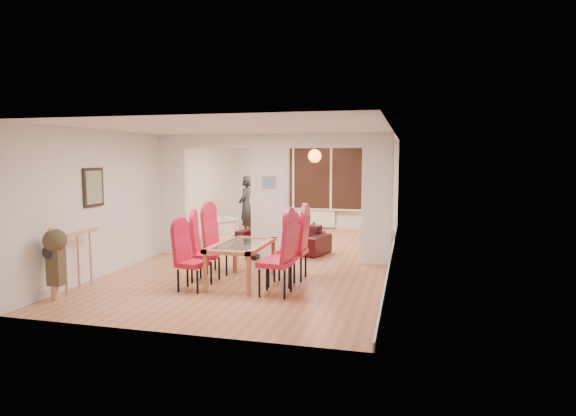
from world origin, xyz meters
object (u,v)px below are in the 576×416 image
at_px(dining_table, 242,263).
at_px(dining_chair_lc, 220,242).
at_px(dining_chair_la, 192,259).
at_px(dining_chair_ra, 275,257).
at_px(sofa, 283,238).
at_px(television, 376,228).
at_px(coffee_table, 306,236).
at_px(armchair, 219,230).
at_px(dining_chair_lb, 205,250).
at_px(person, 246,206).
at_px(bowl, 306,231).
at_px(dining_chair_rc, 293,246).
at_px(dining_chair_rb, 282,254).
at_px(bottle, 314,227).

xyz_separation_m(dining_table, dining_chair_lc, (-0.63, 0.62, 0.23)).
xyz_separation_m(dining_table, dining_chair_la, (-0.62, -0.59, 0.17)).
relative_size(dining_table, dining_chair_lc, 1.27).
bearing_deg(dining_chair_ra, dining_table, 150.74).
height_order(dining_table, sofa, dining_table).
xyz_separation_m(television, coffee_table, (-1.73, -0.41, -0.20)).
bearing_deg(armchair, dining_chair_ra, -18.61).
relative_size(dining_chair_lb, dining_chair_lc, 0.94).
relative_size(dining_chair_lc, person, 0.70).
height_order(dining_chair_lc, bowl, dining_chair_lc).
xyz_separation_m(dining_chair_rc, sofa, (-0.82, 2.40, -0.27)).
relative_size(dining_chair_ra, dining_chair_rc, 1.03).
bearing_deg(bowl, dining_chair_rc, -81.30).
relative_size(dining_chair_lc, television, 1.08).
bearing_deg(person, sofa, 38.54).
distance_m(dining_chair_rb, bottle, 4.40).
distance_m(dining_table, dining_chair_lb, 0.67).
bearing_deg(bowl, dining_chair_rb, -83.17).
bearing_deg(sofa, coffee_table, 98.34).
relative_size(dining_chair_la, bottle, 3.93).
xyz_separation_m(dining_chair_la, dining_chair_ra, (1.36, 0.07, 0.08)).
xyz_separation_m(dining_chair_la, coffee_table, (0.79, 5.06, -0.40)).
bearing_deg(bottle, coffee_table, 166.18).
bearing_deg(coffee_table, dining_chair_rb, -83.25).
bearing_deg(bowl, dining_chair_la, -98.93).
bearing_deg(coffee_table, dining_table, -92.10).
xyz_separation_m(dining_chair_la, dining_chair_rc, (1.38, 1.09, 0.07)).
relative_size(dining_chair_rb, armchair, 1.56).
relative_size(dining_chair_rb, person, 0.66).
distance_m(sofa, coffee_table, 1.60).
bearing_deg(sofa, armchair, 175.27).
relative_size(dining_chair_rb, bottle, 4.12).
bearing_deg(dining_chair_lc, television, 69.63).
xyz_separation_m(dining_chair_lb, dining_chair_rc, (1.41, 0.52, 0.04)).
bearing_deg(bottle, bowl, -179.36).
relative_size(television, bowl, 4.64).
relative_size(dining_table, person, 0.90).
bearing_deg(dining_chair_la, sofa, 92.92).
relative_size(dining_chair_rc, sofa, 0.55).
xyz_separation_m(dining_chair_la, dining_chair_lc, (-0.01, 1.21, 0.06)).
height_order(coffee_table, bowl, bowl).
bearing_deg(dining_chair_la, armchair, 118.84).
relative_size(dining_table, dining_chair_lb, 1.36).
bearing_deg(bowl, sofa, -98.22).
relative_size(dining_chair_la, dining_chair_ra, 0.86).
height_order(dining_chair_lc, dining_chair_rb, dining_chair_lc).
relative_size(person, bottle, 6.26).
height_order(dining_chair_lb, dining_chair_rc, dining_chair_rc).
distance_m(sofa, bowl, 1.53).
distance_m(person, bowl, 1.82).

